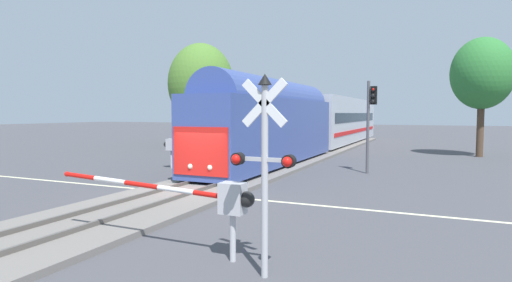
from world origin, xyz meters
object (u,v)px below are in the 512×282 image
at_px(crossing_gate_far, 183,145).
at_px(oak_far_right, 482,74).
at_px(crossing_gate_near, 209,197).
at_px(crossing_signal_mast, 264,155).
at_px(pine_left_background, 201,84).
at_px(commuter_train, 318,120).
at_px(traffic_signal_far_side, 371,112).

xyz_separation_m(crossing_gate_far, oak_far_right, (16.92, 15.10, 4.89)).
relative_size(crossing_gate_near, crossing_signal_mast, 1.37).
bearing_deg(pine_left_background, commuter_train, -11.66).
bearing_deg(crossing_gate_near, crossing_signal_mast, -19.59).
bearing_deg(crossing_gate_far, traffic_signal_far_side, 13.89).
height_order(crossing_gate_near, oak_far_right, oak_far_right).
xyz_separation_m(crossing_gate_far, traffic_signal_far_side, (10.56, 2.61, 2.00)).
distance_m(commuter_train, traffic_signal_far_side, 12.88).
relative_size(crossing_signal_mast, oak_far_right, 0.46).
distance_m(crossing_gate_near, crossing_gate_far, 15.66).
height_order(crossing_gate_near, pine_left_background, pine_left_background).
bearing_deg(traffic_signal_far_side, crossing_signal_mast, -89.02).
xyz_separation_m(commuter_train, traffic_signal_far_side, (6.05, -11.35, 0.66)).
height_order(crossing_gate_near, traffic_signal_far_side, traffic_signal_far_side).
relative_size(crossing_gate_far, pine_left_background, 0.62).
distance_m(commuter_train, crossing_gate_near, 27.06).
bearing_deg(crossing_signal_mast, traffic_signal_far_side, 90.98).
bearing_deg(pine_left_background, crossing_gate_near, -58.35).
relative_size(traffic_signal_far_side, oak_far_right, 0.56).
bearing_deg(crossing_gate_far, crossing_gate_near, -53.92).
bearing_deg(crossing_gate_near, pine_left_background, 121.65).
bearing_deg(crossing_gate_near, traffic_signal_far_side, 84.97).
distance_m(crossing_signal_mast, pine_left_background, 36.07).
distance_m(crossing_gate_near, traffic_signal_far_side, 15.46).
relative_size(commuter_train, pine_left_background, 3.92).
relative_size(commuter_train, crossing_gate_far, 6.35).
bearing_deg(crossing_signal_mast, pine_left_background, 123.36).
xyz_separation_m(crossing_gate_near, traffic_signal_far_side, (1.34, 15.27, 2.02)).
distance_m(crossing_gate_near, oak_far_right, 29.22).
bearing_deg(crossing_signal_mast, crossing_gate_near, 160.41).
relative_size(crossing_gate_near, oak_far_right, 0.63).
xyz_separation_m(crossing_gate_near, oak_far_right, (7.70, 27.75, 4.92)).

